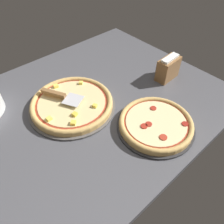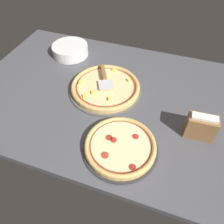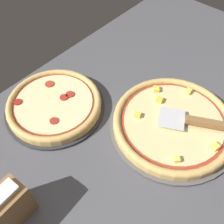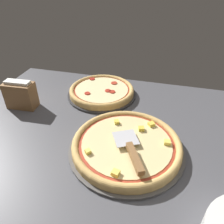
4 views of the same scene
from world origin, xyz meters
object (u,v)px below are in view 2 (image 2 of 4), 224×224
pizza_back (120,145)px  plate_stack (70,50)px  serving_spatula (104,75)px  napkin_holder (201,126)px  pizza_front (105,87)px

pizza_back → plate_stack: (56.05, -62.39, 0.86)cm
serving_spatula → pizza_back: bearing=119.2°
pizza_back → napkin_holder: 38.48cm
pizza_front → plate_stack: 44.69cm
pizza_back → serving_spatula: bearing=-60.8°
plate_stack → napkin_holder: size_ratio=1.76×
napkin_holder → serving_spatula: bearing=-21.6°
pizza_front → serving_spatula: size_ratio=1.87×
pizza_front → pizza_back: size_ratio=1.21×
plate_stack → napkin_holder: bearing=154.4°
pizza_back → serving_spatula: (23.56, -42.13, 2.89)cm
serving_spatula → plate_stack: 38.34cm
pizza_front → plate_stack: bearing=-37.0°
pizza_front → serving_spatula: bearing=-64.1°
pizza_back → serving_spatula: size_ratio=1.55×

